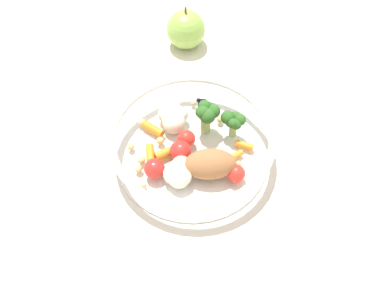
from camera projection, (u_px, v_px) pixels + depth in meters
ground_plane at (201, 161)px, 0.66m from camera, size 2.40×2.40×0.00m
food_container at (191, 144)px, 0.64m from camera, size 0.24×0.24×0.07m
loose_apple at (186, 29)px, 0.79m from camera, size 0.07×0.07×0.08m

